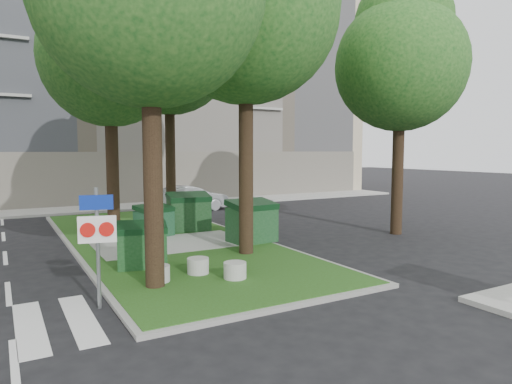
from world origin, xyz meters
TOP-DOWN VIEW (x-y plane):
  - ground at (0.00, 0.00)m, footprint 120.00×120.00m
  - median_island at (0.50, 8.00)m, footprint 6.00×16.00m
  - median_kerb at (0.50, 8.00)m, footprint 6.30×16.30m
  - building_sidewalk at (0.00, 18.50)m, footprint 42.00×3.00m
  - zebra_crossing at (-3.75, 1.50)m, footprint 5.00×3.00m
  - apartment_building at (0.00, 26.00)m, footprint 41.00×12.00m
  - tree_median_mid at (-0.91, 9.06)m, footprint 4.80×4.80m
  - tree_median_far at (2.29, 12.06)m, footprint 5.80×5.80m
  - tree_street_right at (9.09, 5.06)m, footprint 5.00×5.00m
  - dumpster_a at (-1.27, 4.44)m, footprint 1.50×1.20m
  - dumpster_b at (0.33, 8.52)m, footprint 1.51×1.28m
  - dumpster_c at (1.93, 9.16)m, footprint 1.78×1.37m
  - dumpster_d at (3.00, 5.93)m, footprint 1.68×1.24m
  - bollard_left at (-1.32, 2.82)m, footprint 0.55×0.55m
  - bollard_right at (0.42, 2.16)m, footprint 0.56×0.56m
  - bollard_mid at (-0.20, 3.04)m, footprint 0.56×0.56m
  - litter_bin at (3.06, 11.49)m, footprint 0.44×0.44m
  - traffic_sign_pole at (-2.86, 1.93)m, footprint 0.74×0.23m
  - car_silver at (4.47, 15.50)m, footprint 4.23×1.60m

SIDE VIEW (x-z plane):
  - ground at x=0.00m, z-range 0.00..0.00m
  - zebra_crossing at x=-3.75m, z-range 0.00..0.01m
  - median_kerb at x=0.50m, z-range 0.00..0.10m
  - median_island at x=0.50m, z-range 0.00..0.12m
  - building_sidewalk at x=0.00m, z-range 0.00..0.12m
  - bollard_left at x=-1.32m, z-range 0.12..0.51m
  - bollard_mid at x=-0.20m, z-range 0.12..0.52m
  - bollard_right at x=0.42m, z-range 0.12..0.52m
  - litter_bin at x=3.06m, z-range 0.12..0.89m
  - car_silver at x=4.47m, z-range 0.00..1.38m
  - dumpster_b at x=0.33m, z-range 0.10..1.29m
  - dumpster_a at x=-1.27m, z-range 0.09..1.33m
  - dumpster_d at x=3.00m, z-range 0.09..1.57m
  - dumpster_c at x=1.93m, z-range 0.09..1.60m
  - traffic_sign_pole at x=-2.86m, z-range 0.36..2.89m
  - tree_median_mid at x=-0.91m, z-range 1.98..11.97m
  - tree_street_right at x=9.09m, z-range 1.95..12.02m
  - apartment_building at x=0.00m, z-range 0.00..16.00m
  - tree_median_far at x=2.29m, z-range 2.36..14.28m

